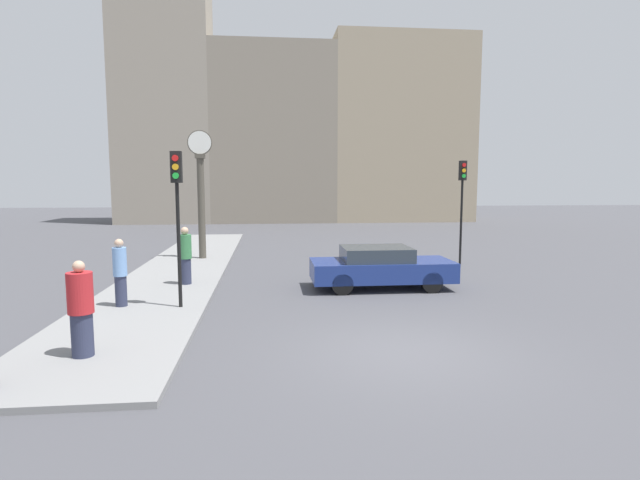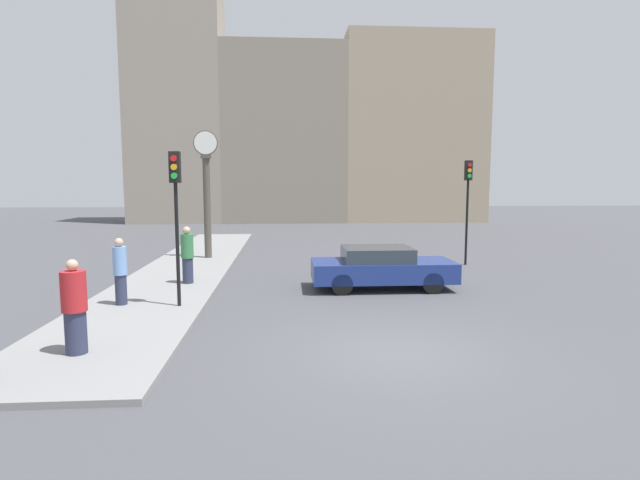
% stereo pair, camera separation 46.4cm
% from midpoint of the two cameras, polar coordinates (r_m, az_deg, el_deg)
% --- Properties ---
extents(ground_plane, '(120.00, 120.00, 0.00)m').
position_cam_midpoint_polar(ground_plane, '(9.76, 10.00, -12.59)').
color(ground_plane, '#47474C').
extents(sidewalk_corner, '(3.17, 23.47, 0.11)m').
position_cam_midpoint_polar(sidewalk_corner, '(19.24, -14.18, -3.04)').
color(sidewalk_corner, gray).
rests_on(sidewalk_corner, ground_plane).
extents(building_row, '(28.97, 5.00, 18.93)m').
position_cam_midpoint_polar(building_row, '(42.34, -1.72, 13.06)').
color(building_row, gray).
rests_on(building_row, ground_plane).
extents(sedan_car, '(4.25, 1.80, 1.27)m').
position_cam_midpoint_polar(sedan_car, '(15.22, 7.88, -3.10)').
color(sedan_car, navy).
rests_on(sedan_car, ground_plane).
extents(traffic_light_near, '(0.26, 0.24, 3.83)m').
position_cam_midpoint_polar(traffic_light_near, '(12.71, -15.15, 4.83)').
color(traffic_light_near, black).
rests_on(traffic_light_near, sidewalk_corner).
extents(traffic_light_far, '(0.26, 0.24, 4.05)m').
position_cam_midpoint_polar(traffic_light_far, '(20.21, 17.18, 5.38)').
color(traffic_light_far, black).
rests_on(traffic_light_far, ground_plane).
extents(street_clock, '(0.99, 0.37, 5.19)m').
position_cam_midpoint_polar(street_clock, '(20.97, -12.19, 5.23)').
color(street_clock, '#4C473D').
rests_on(street_clock, sidewalk_corner).
extents(pedestrian_green_hoodie, '(0.38, 0.38, 1.75)m').
position_cam_midpoint_polar(pedestrian_green_hoodie, '(15.76, -14.11, -1.69)').
color(pedestrian_green_hoodie, '#2D334C').
rests_on(pedestrian_green_hoodie, sidewalk_corner).
extents(pedestrian_blue_stripe, '(0.33, 0.33, 1.70)m').
position_cam_midpoint_polar(pedestrian_blue_stripe, '(13.48, -20.96, -3.37)').
color(pedestrian_blue_stripe, '#2D334C').
rests_on(pedestrian_blue_stripe, sidewalk_corner).
extents(pedestrian_red_top, '(0.44, 0.44, 1.72)m').
position_cam_midpoint_polar(pedestrian_red_top, '(9.93, -25.05, -7.02)').
color(pedestrian_red_top, '#2D334C').
rests_on(pedestrian_red_top, sidewalk_corner).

